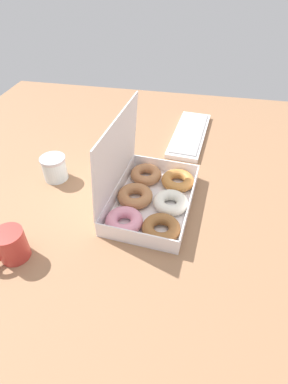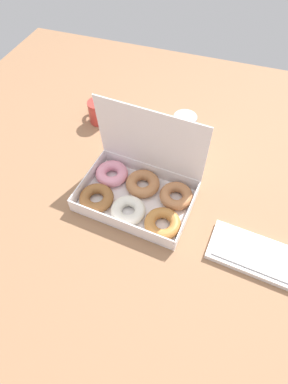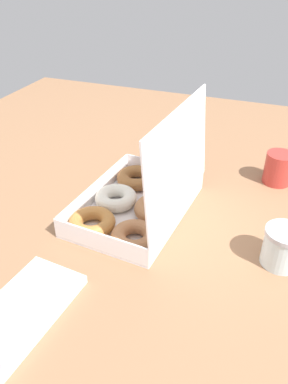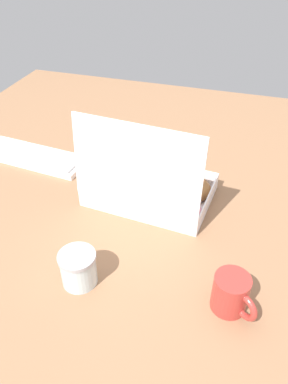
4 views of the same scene
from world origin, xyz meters
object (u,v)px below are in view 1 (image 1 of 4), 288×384
Objects in this scene: glass_jar at (54,168)px; keyboard at (190,134)px; donut_box at (149,196)px; coffee_mug at (10,245)px.

keyboard is at bearing -49.16° from glass_jar.
donut_box is at bearing 168.27° from keyboard.
coffee_mug is (-27.02, 31.23, 1.15)cm from donut_box.
glass_jar is (33.77, 2.94, -0.27)cm from coffee_mug.
coffee_mug is at bearing 150.44° from keyboard.
donut_box reaches higher than keyboard.
donut_box reaches higher than coffee_mug.
keyboard is (44.23, -9.18, -2.35)cm from donut_box.
donut_box reaches higher than glass_jar.
coffee_mug is (-71.24, 40.41, 3.49)cm from keyboard.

